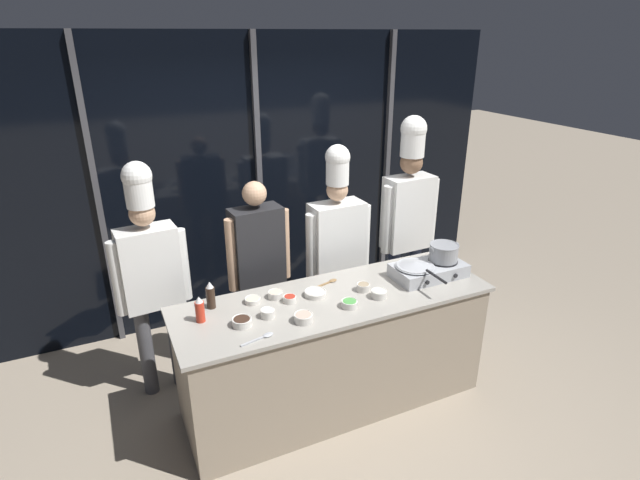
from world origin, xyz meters
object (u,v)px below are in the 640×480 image
object	(u,v)px
chef_head	(150,267)
prep_bowl_shrimp	(303,317)
person_guest	(258,259)
prep_bowl_mushrooms	(363,287)
prep_bowl_chili_flakes	(290,299)
chef_sous	(337,239)
serving_spoon_solid	(330,282)
frying_pan	(416,264)
prep_bowl_rice	(268,313)
squeeze_bottle_soy	(211,295)
prep_bowl_noodles	(253,300)
serving_spoon_slotted	(264,337)
prep_bowl_scallions	(350,303)
chef_line	(408,211)
stock_pot	(444,252)
prep_bowl_soy_glaze	(242,321)
prep_bowl_bean_sprouts	(379,293)
prep_bowl_chicken	(276,294)
squeeze_bottle_chili	(200,310)
portable_stove	(429,270)
prep_bowl_onion	(315,293)

from	to	relation	value
chef_head	prep_bowl_shrimp	bearing A→B (deg)	126.80
person_guest	prep_bowl_mushrooms	bearing A→B (deg)	124.85
prep_bowl_chili_flakes	person_guest	world-z (taller)	person_guest
prep_bowl_mushrooms	chef_sous	distance (m)	0.73
serving_spoon_solid	person_guest	distance (m)	0.63
frying_pan	prep_bowl_rice	size ratio (longest dim) A/B	5.37
frying_pan	squeeze_bottle_soy	bearing A→B (deg)	170.89
prep_bowl_mushrooms	prep_bowl_noodles	bearing A→B (deg)	167.39
squeeze_bottle_soy	person_guest	bearing A→B (deg)	43.12
serving_spoon_slotted	chef_sous	size ratio (longest dim) A/B	0.13
squeeze_bottle_soy	serving_spoon_slotted	bearing A→B (deg)	-67.83
prep_bowl_scallions	chef_line	xyz separation A→B (m)	(1.06, 0.88, 0.24)
stock_pot	prep_bowl_soy_glaze	xyz separation A→B (m)	(-1.65, -0.07, -0.15)
stock_pot	squeeze_bottle_soy	xyz separation A→B (m)	(-1.77, 0.24, -0.09)
prep_bowl_soy_glaze	prep_bowl_chili_flakes	world-z (taller)	prep_bowl_soy_glaze
prep_bowl_bean_sprouts	prep_bowl_chili_flakes	world-z (taller)	prep_bowl_bean_sprouts
chef_head	person_guest	xyz separation A→B (m)	(0.82, -0.03, -0.08)
chef_line	chef_sous	bearing A→B (deg)	-1.30
prep_bowl_bean_sprouts	serving_spoon_slotted	bearing A→B (deg)	-171.46
chef_sous	squeeze_bottle_soy	bearing A→B (deg)	20.08
frying_pan	squeeze_bottle_soy	size ratio (longest dim) A/B	2.61
prep_bowl_rice	prep_bowl_soy_glaze	bearing A→B (deg)	-171.72
prep_bowl_bean_sprouts	squeeze_bottle_soy	bearing A→B (deg)	161.98
prep_bowl_rice	prep_bowl_soy_glaze	distance (m)	0.19
prep_bowl_shrimp	prep_bowl_mushrooms	xyz separation A→B (m)	(0.56, 0.20, -0.00)
prep_bowl_scallions	serving_spoon_solid	distance (m)	0.38
prep_bowl_bean_sprouts	chef_sous	xyz separation A→B (m)	(0.08, 0.84, 0.09)
squeeze_bottle_soy	prep_bowl_noodles	distance (m)	0.29
prep_bowl_shrimp	prep_bowl_chicken	distance (m)	0.38
squeeze_bottle_chili	chef_head	size ratio (longest dim) A/B	0.10
stock_pot	prep_bowl_chili_flakes	bearing A→B (deg)	176.28
prep_bowl_scallions	serving_spoon_solid	size ratio (longest dim) A/B	0.55
squeeze_bottle_soy	prep_bowl_mushrooms	xyz separation A→B (m)	(1.07, -0.23, -0.06)
stock_pot	prep_bowl_rice	distance (m)	1.47
person_guest	chef_sous	xyz separation A→B (m)	(0.71, 0.02, 0.05)
squeeze_bottle_soy	prep_bowl_soy_glaze	size ratio (longest dim) A/B	1.50
portable_stove	stock_pot	xyz separation A→B (m)	(0.13, 0.00, 0.13)
portable_stove	prep_bowl_chili_flakes	xyz separation A→B (m)	(-1.12, 0.08, -0.03)
chef_line	prep_bowl_chili_flakes	bearing A→B (deg)	22.54
serving_spoon_solid	person_guest	world-z (taller)	person_guest
prep_bowl_shrimp	prep_bowl_bean_sprouts	world-z (taller)	same
prep_bowl_chicken	serving_spoon_slotted	distance (m)	0.51
squeeze_bottle_soy	prep_bowl_shrimp	world-z (taller)	squeeze_bottle_soy
prep_bowl_scallions	prep_bowl_soy_glaze	world-z (taller)	prep_bowl_soy_glaze
prep_bowl_onion	person_guest	world-z (taller)	person_guest
prep_bowl_mushrooms	prep_bowl_shrimp	bearing A→B (deg)	-160.17
prep_bowl_chicken	prep_bowl_onion	world-z (taller)	prep_bowl_chicken
prep_bowl_chicken	chef_head	size ratio (longest dim) A/B	0.06
prep_bowl_noodles	prep_bowl_scallions	bearing A→B (deg)	-30.01
portable_stove	chef_head	size ratio (longest dim) A/B	0.30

